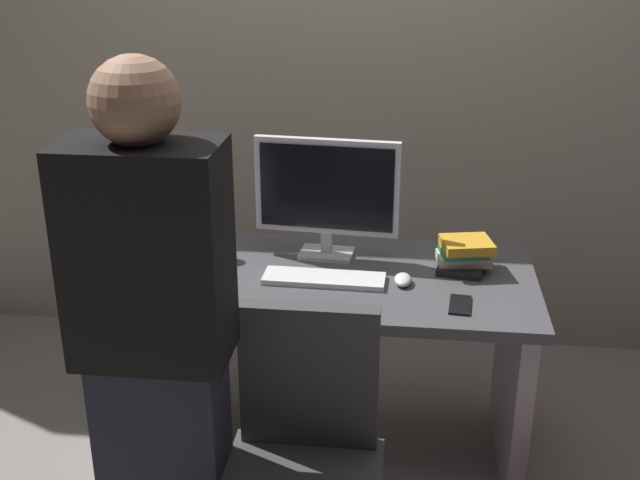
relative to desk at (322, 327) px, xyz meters
The scene contains 11 objects.
ground_plane 0.51m from the desk, ahead, with size 9.00×9.00×0.00m, color gray.
wall_back 1.37m from the desk, 90.00° to the left, with size 6.40×0.10×3.00m, color #9E9384.
desk is the anchor object (origin of this frame).
person_at_desk 0.95m from the desk, 112.72° to the right, with size 0.40×0.24×1.64m.
monitor 0.50m from the desk, 91.35° to the left, with size 0.54×0.16×0.46m.
keyboard 0.24m from the desk, 76.33° to the right, with size 0.43×0.13×0.02m, color white.
mouse 0.38m from the desk, 11.20° to the right, with size 0.06×0.10×0.03m, color white.
cup_near_keyboard 0.53m from the desk, 160.69° to the right, with size 0.06×0.06×0.10m, color #D84C3F.
cup_by_monitor 0.48m from the desk, 167.60° to the left, with size 0.07×0.07×0.10m, color #D84C3F.
book_stack 0.59m from the desk, ahead, with size 0.21×0.19×0.12m.
cell_phone 0.57m from the desk, 23.18° to the right, with size 0.07×0.14×0.01m, color black.
Camera 1 is at (0.30, -2.62, 1.93)m, focal length 44.89 mm.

